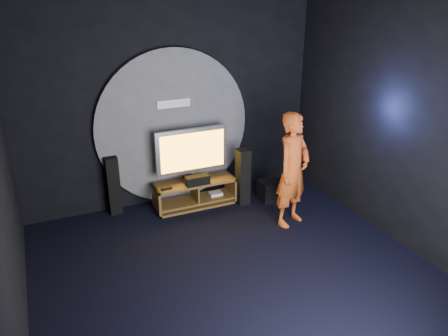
# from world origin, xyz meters

# --- Properties ---
(floor) EXTENTS (5.00, 5.00, 0.00)m
(floor) POSITION_xyz_m (0.00, 0.00, 0.00)
(floor) COLOR black
(floor) RESTS_ON ground
(back_wall) EXTENTS (5.00, 0.04, 3.50)m
(back_wall) POSITION_xyz_m (0.00, 2.50, 1.75)
(back_wall) COLOR black
(back_wall) RESTS_ON ground
(front_wall) EXTENTS (5.00, 0.04, 3.50)m
(front_wall) POSITION_xyz_m (0.00, -2.50, 1.75)
(front_wall) COLOR black
(front_wall) RESTS_ON ground
(right_wall) EXTENTS (0.04, 5.00, 3.50)m
(right_wall) POSITION_xyz_m (2.50, 0.00, 1.75)
(right_wall) COLOR black
(right_wall) RESTS_ON ground
(wall_disc_panel) EXTENTS (2.60, 0.11, 2.60)m
(wall_disc_panel) POSITION_xyz_m (0.00, 2.44, 1.30)
(wall_disc_panel) COLOR #515156
(wall_disc_panel) RESTS_ON ground
(media_console) EXTENTS (1.38, 0.45, 0.45)m
(media_console) POSITION_xyz_m (0.20, 2.05, 0.20)
(media_console) COLOR brown
(media_console) RESTS_ON ground
(tv) EXTENTS (1.23, 0.22, 0.90)m
(tv) POSITION_xyz_m (0.20, 2.12, 0.94)
(tv) COLOR #A2A2A9
(tv) RESTS_ON media_console
(center_speaker) EXTENTS (0.40, 0.15, 0.15)m
(center_speaker) POSITION_xyz_m (0.20, 1.90, 0.53)
(center_speaker) COLOR black
(center_speaker) RESTS_ON media_console
(remote) EXTENTS (0.18, 0.05, 0.02)m
(remote) POSITION_xyz_m (-0.33, 1.93, 0.46)
(remote) COLOR black
(remote) RESTS_ON media_console
(tower_speaker_left) EXTENTS (0.20, 0.22, 0.98)m
(tower_speaker_left) POSITION_xyz_m (-1.09, 2.35, 0.49)
(tower_speaker_left) COLOR black
(tower_speaker_left) RESTS_ON ground
(tower_speaker_right) EXTENTS (0.20, 0.22, 0.98)m
(tower_speaker_right) POSITION_xyz_m (0.98, 1.80, 0.49)
(tower_speaker_right) COLOR black
(tower_speaker_right) RESTS_ON ground
(subwoofer) EXTENTS (0.32, 0.32, 0.35)m
(subwoofer) POSITION_xyz_m (1.45, 1.71, 0.18)
(subwoofer) COLOR black
(subwoofer) RESTS_ON ground
(player) EXTENTS (0.77, 0.65, 1.79)m
(player) POSITION_xyz_m (1.37, 0.90, 0.89)
(player) COLOR #D1511C
(player) RESTS_ON ground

